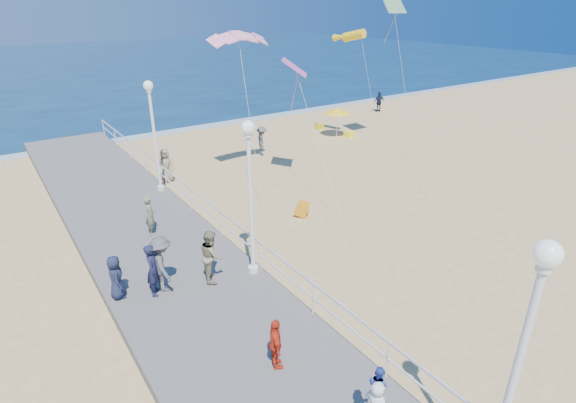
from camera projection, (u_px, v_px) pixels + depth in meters
ground at (365, 239)px, 18.52m from camera, size 160.00×160.00×0.00m
ocean at (63, 67)px, 67.35m from camera, size 160.00×90.00×0.05m
surf_line at (176, 131)px, 33.91m from camera, size 160.00×1.20×0.04m
boardwalk at (196, 297)px, 14.55m from camera, size 5.00×44.00×0.40m
railing at (260, 248)px, 15.39m from camera, size 0.05×42.00×0.55m
lamp_post_near at (522, 349)px, 7.49m from camera, size 0.44×0.44×5.32m
lamp_post_mid at (250, 184)px, 14.25m from camera, size 0.44×0.44×5.32m
lamp_post_far at (153, 125)px, 21.01m from camera, size 0.44×0.44×5.32m
toddler_held at (378, 385)px, 9.27m from camera, size 0.41×0.50×0.94m
spectator_0 at (153, 270)px, 14.05m from camera, size 0.68×0.77×1.76m
spectator_1 at (212, 255)px, 14.80m from camera, size 0.97×1.07×1.81m
spectator_2 at (162, 264)px, 14.25m from camera, size 0.82×1.29×1.89m
spectator_3 at (276, 344)px, 11.23m from camera, size 0.63×0.91×1.44m
spectator_4 at (116, 277)px, 13.94m from camera, size 0.55×0.77×1.46m
spectator_6 at (150, 215)px, 17.82m from camera, size 0.49×0.65×1.62m
beach_walker_a at (262, 141)px, 28.34m from camera, size 1.19×1.37×1.84m
beach_walker_b at (379, 102)px, 39.62m from camera, size 1.10×0.65×1.75m
beach_walker_c at (166, 166)px, 24.07m from camera, size 1.07×1.03×1.84m
box_kite at (302, 210)px, 20.40m from camera, size 0.89×0.89×0.74m
beach_umbrella at (338, 111)px, 31.77m from camera, size 1.90×1.90×2.14m
beach_chair_left at (319, 126)px, 34.44m from camera, size 0.55×0.55×0.40m
beach_chair_right at (349, 134)px, 32.40m from camera, size 0.55×0.55×0.40m
kite_parafoil at (239, 36)px, 21.63m from camera, size 3.14×0.94×0.65m
kite_windsock at (354, 36)px, 28.33m from camera, size 1.01×2.68×1.08m
kite_diamond_pink at (294, 67)px, 21.68m from camera, size 1.80×1.83×0.80m
kite_diamond_multi at (393, 2)px, 26.69m from camera, size 1.54×0.99×1.20m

